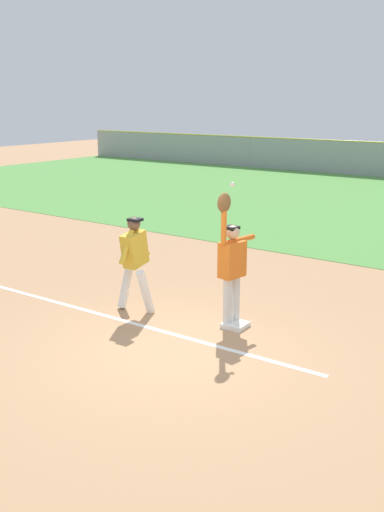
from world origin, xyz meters
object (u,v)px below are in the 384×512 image
object	(u,v)px
baseball	(233,184)
parked_car_blue	(321,154)
fielder	(231,261)
runner	(135,257)
first_base	(235,325)

from	to	relation	value
baseball	parked_car_blue	world-z (taller)	baseball
fielder	runner	bearing A→B (deg)	21.69
fielder	parked_car_blue	size ratio (longest dim) A/B	0.51
first_base	runner	world-z (taller)	runner
first_base	parked_car_blue	distance (m)	25.12
runner	parked_car_blue	xyz separation A→B (m)	(-6.98, 23.87, -0.32)
baseball	fielder	bearing A→B (deg)	-57.51
first_base	runner	bearing A→B (deg)	-169.01
runner	baseball	world-z (taller)	baseball
parked_car_blue	fielder	bearing A→B (deg)	-66.25
fielder	parked_car_blue	bearing A→B (deg)	-60.61
runner	parked_car_blue	size ratio (longest dim) A/B	0.38
baseball	runner	bearing A→B (deg)	-161.48
fielder	parked_car_blue	xyz separation A→B (m)	(-8.73, 23.47, -0.45)
first_base	runner	distance (m)	2.14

